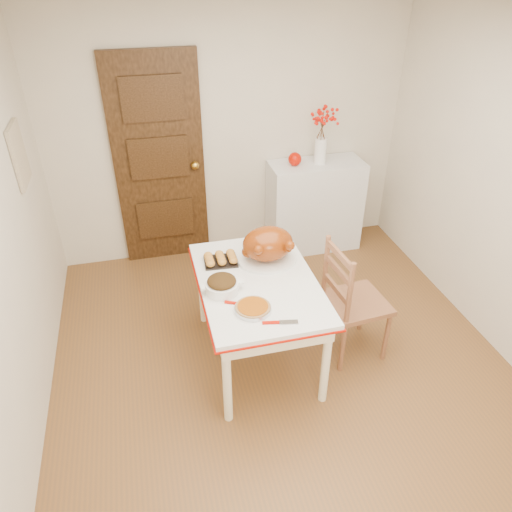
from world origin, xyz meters
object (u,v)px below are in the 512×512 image
object	(u,v)px
sideboard	(314,206)
kitchen_table	(258,320)
chair_oak	(357,300)
pumpkin_pie	(253,308)
turkey_platter	(268,246)

from	to	relation	value
sideboard	kitchen_table	xyz separation A→B (m)	(-1.00, -1.52, -0.10)
sideboard	chair_oak	bearing A→B (deg)	-98.56
sideboard	kitchen_table	distance (m)	1.82
pumpkin_pie	chair_oak	bearing A→B (deg)	14.21
kitchen_table	pumpkin_pie	bearing A→B (deg)	-109.69
chair_oak	turkey_platter	size ratio (longest dim) A/B	2.22
pumpkin_pie	turkey_platter	bearing A→B (deg)	65.35
sideboard	turkey_platter	xyz separation A→B (m)	(-0.87, -1.29, 0.41)
chair_oak	turkey_platter	distance (m)	0.80
turkey_platter	kitchen_table	bearing A→B (deg)	-122.27
turkey_platter	pumpkin_pie	distance (m)	0.61
chair_oak	pumpkin_pie	size ratio (longest dim) A/B	4.10
sideboard	chair_oak	distance (m)	1.64
kitchen_table	turkey_platter	world-z (taller)	turkey_platter
chair_oak	pumpkin_pie	distance (m)	0.94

